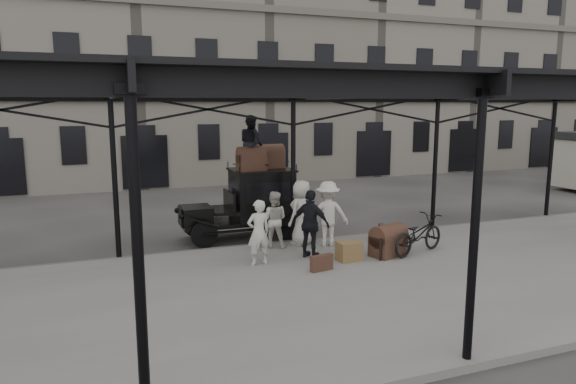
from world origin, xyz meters
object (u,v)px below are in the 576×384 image
at_px(porter_left, 259,232).
at_px(steamer_trunk_roof_near, 251,160).
at_px(porter_official, 311,224).
at_px(steamer_trunk_platform, 388,243).
at_px(taxi, 252,200).
at_px(bicycle, 418,235).

bearing_deg(porter_left, steamer_trunk_roof_near, -108.46).
distance_m(porter_official, steamer_trunk_platform, 2.18).
height_order(porter_official, steamer_trunk_roof_near, steamer_trunk_roof_near).
relative_size(porter_left, steamer_trunk_roof_near, 1.99).
distance_m(taxi, steamer_trunk_roof_near, 1.31).
height_order(taxi, steamer_trunk_roof_near, steamer_trunk_roof_near).
relative_size(taxi, steamer_trunk_roof_near, 4.33).
xyz_separation_m(porter_official, bicycle, (2.90, -0.67, -0.38)).
xyz_separation_m(bicycle, steamer_trunk_platform, (-0.87, 0.12, -0.17)).
bearing_deg(steamer_trunk_roof_near, steamer_trunk_platform, -55.06).
relative_size(porter_left, steamer_trunk_platform, 1.73).
height_order(bicycle, steamer_trunk_platform, bicycle).
xyz_separation_m(porter_official, steamer_trunk_platform, (2.04, -0.56, -0.56)).
height_order(porter_official, bicycle, porter_official).
bearing_deg(porter_official, steamer_trunk_roof_near, -25.27).
bearing_deg(steamer_trunk_platform, porter_left, 153.04).
xyz_separation_m(porter_left, porter_official, (1.47, 0.08, 0.07)).
bearing_deg(porter_official, bicycle, -143.29).
bearing_deg(porter_left, porter_official, 178.00).
distance_m(porter_official, steamer_trunk_roof_near, 3.30).
xyz_separation_m(bicycle, steamer_trunk_roof_near, (-3.67, 3.55, 1.81)).
bearing_deg(porter_official, taxi, -27.82).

